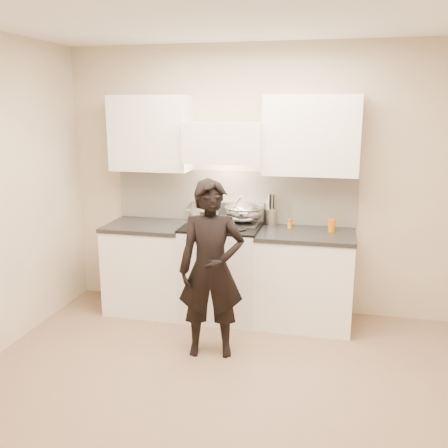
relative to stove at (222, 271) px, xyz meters
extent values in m
plane|color=#8C6D50|center=(0.30, -1.42, -0.47)|extent=(4.00, 4.00, 0.00)
cube|color=beige|center=(0.30, 0.33, 0.88)|extent=(4.00, 0.04, 2.70)
cube|color=beige|center=(0.30, -3.17, 0.88)|extent=(4.00, 0.04, 2.70)
cube|color=white|center=(0.30, -1.42, 2.22)|extent=(4.00, 3.50, 0.02)
cube|color=white|center=(0.05, 0.31, 0.71)|extent=(2.50, 0.02, 0.53)
cube|color=#B4B4B4|center=(0.00, 0.28, 0.56)|extent=(0.76, 0.08, 0.20)
cube|color=white|center=(0.00, 0.13, 1.28)|extent=(0.76, 0.40, 0.40)
cylinder|color=#B9B9BD|center=(0.00, -0.05, 1.10)|extent=(0.66, 0.02, 0.02)
cube|color=white|center=(0.83, 0.16, 1.35)|extent=(0.90, 0.33, 0.75)
cube|color=white|center=(-0.78, 0.16, 1.35)|extent=(0.80, 0.33, 0.75)
cube|color=silver|center=(0.43, 0.30, 0.63)|extent=(0.08, 0.01, 0.12)
cube|color=white|center=(0.00, 0.00, -0.01)|extent=(0.76, 0.65, 0.92)
cube|color=black|center=(0.00, 0.00, 0.46)|extent=(0.76, 0.65, 0.02)
cube|color=silver|center=(0.16, 0.12, 0.47)|extent=(0.36, 0.34, 0.01)
cylinder|color=#B9B9BD|center=(0.00, -0.29, 0.31)|extent=(0.62, 0.02, 0.02)
cylinder|color=black|center=(-0.18, -0.15, 0.48)|extent=(0.18, 0.18, 0.01)
cylinder|color=black|center=(0.18, -0.15, 0.48)|extent=(0.18, 0.18, 0.01)
cylinder|color=black|center=(-0.18, 0.15, 0.48)|extent=(0.18, 0.18, 0.01)
cylinder|color=black|center=(0.18, 0.15, 0.48)|extent=(0.18, 0.18, 0.01)
cube|color=white|center=(0.83, 0.00, -0.03)|extent=(0.90, 0.65, 0.88)
cube|color=black|center=(0.83, 0.00, 0.43)|extent=(0.92, 0.67, 0.04)
cube|color=white|center=(-0.78, 0.00, -0.03)|extent=(0.80, 0.65, 0.88)
cube|color=black|center=(-0.78, 0.00, 0.43)|extent=(0.82, 0.67, 0.04)
ellipsoid|color=#B9B9BD|center=(0.20, 0.13, 0.59)|extent=(0.38, 0.38, 0.21)
torus|color=#B9B9BD|center=(0.20, 0.13, 0.64)|extent=(0.40, 0.40, 0.02)
ellipsoid|color=beige|center=(0.20, 0.13, 0.58)|extent=(0.22, 0.22, 0.10)
cylinder|color=white|center=(0.15, -0.02, 0.70)|extent=(0.17, 0.24, 0.20)
cylinder|color=#B9B9BD|center=(-0.16, -0.14, 0.57)|extent=(0.32, 0.32, 0.17)
cube|color=#B9B9BD|center=(-0.31, -0.09, 0.63)|extent=(0.06, 0.04, 0.01)
cube|color=#B9B9BD|center=(-0.02, -0.18, 0.63)|extent=(0.06, 0.04, 0.01)
cylinder|color=#B4B4B4|center=(0.45, 0.24, 0.53)|extent=(0.12, 0.12, 0.17)
cylinder|color=black|center=(0.48, 0.24, 0.61)|extent=(0.01, 0.01, 0.29)
cylinder|color=white|center=(0.47, 0.26, 0.61)|extent=(0.01, 0.01, 0.29)
cylinder|color=#B4B4B4|center=(0.45, 0.27, 0.61)|extent=(0.01, 0.01, 0.29)
cylinder|color=black|center=(0.43, 0.26, 0.61)|extent=(0.01, 0.01, 0.29)
cylinder|color=#B4B4B4|center=(0.42, 0.24, 0.61)|extent=(0.01, 0.01, 0.29)
cylinder|color=white|center=(0.43, 0.22, 0.61)|extent=(0.01, 0.01, 0.29)
cylinder|color=black|center=(0.45, 0.21, 0.61)|extent=(0.01, 0.01, 0.29)
cylinder|color=#B4B4B4|center=(0.47, 0.22, 0.61)|extent=(0.01, 0.01, 0.29)
cylinder|color=orange|center=(0.66, 0.12, 0.48)|extent=(0.04, 0.04, 0.07)
cylinder|color=red|center=(0.66, 0.12, 0.52)|extent=(0.04, 0.04, 0.02)
cylinder|color=#C36602|center=(1.06, 0.08, 0.51)|extent=(0.07, 0.07, 0.12)
imported|color=black|center=(0.10, -0.81, 0.28)|extent=(0.62, 0.47, 1.52)
camera|label=1|loc=(1.09, -4.67, 1.61)|focal=40.00mm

